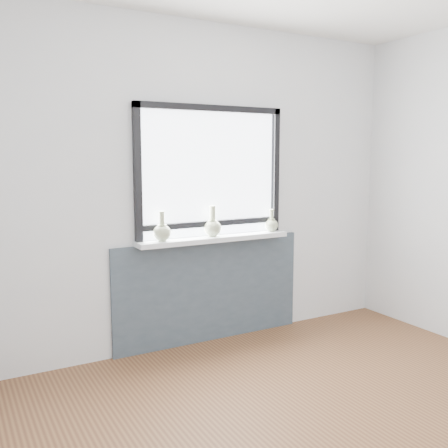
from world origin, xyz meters
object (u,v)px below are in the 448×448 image
vase_b (213,227)px  vase_a (162,231)px  windowsill (214,239)px  vase_c (271,224)px

vase_b → vase_a: bearing=-178.2°
windowsill → vase_c: 0.57m
windowsill → vase_b: vase_b is taller
windowsill → vase_b: (-0.01, 0.01, 0.10)m
windowsill → vase_a: (-0.46, -0.01, 0.09)m
vase_b → vase_c: 0.57m
vase_a → vase_b: size_ratio=0.92×
vase_c → vase_a: bearing=-179.6°
windowsill → vase_b: size_ratio=5.29×
vase_b → vase_c: vase_b is taller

